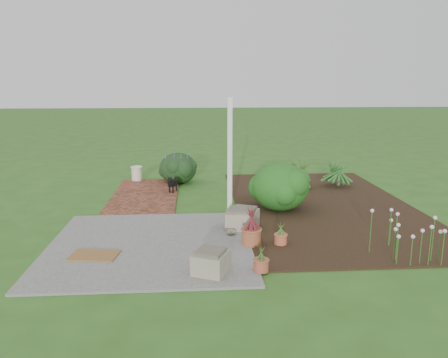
{
  "coord_description": "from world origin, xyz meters",
  "views": [
    {
      "loc": [
        -0.46,
        -9.02,
        2.81
      ],
      "look_at": [
        0.2,
        0.4,
        0.7
      ],
      "focal_mm": 35.0,
      "sensor_mm": 36.0,
      "label": 1
    }
  ],
  "objects": [
    {
      "name": "veranda_post",
      "position": [
        0.3,
        0.1,
        1.25
      ],
      "size": [
        0.1,
        0.1,
        2.5
      ],
      "primitive_type": "cube",
      "color": "white",
      "rests_on": "ground"
    },
    {
      "name": "brick_path",
      "position": [
        -1.7,
        1.75,
        0.02
      ],
      "size": [
        1.6,
        3.5,
        0.04
      ],
      "primitive_type": "cube",
      "color": "brown",
      "rests_on": "ground"
    },
    {
      "name": "purple_flowering_bush",
      "position": [
        -0.91,
        3.13,
        0.44
      ],
      "size": [
        1.21,
        1.21,
        0.89
      ],
      "primitive_type": "ellipsoid",
      "rotation": [
        0.0,
        0.0,
        -0.18
      ],
      "color": "black",
      "rests_on": "ground"
    },
    {
      "name": "stone_trough_near",
      "position": [
        -0.24,
        -3.0,
        0.19
      ],
      "size": [
        0.61,
        0.61,
        0.31
      ],
      "primitive_type": "cube",
      "rotation": [
        0.0,
        0.0,
        -0.42
      ],
      "color": "gray",
      "rests_on": "concrete_patio"
    },
    {
      "name": "pink_flower_patch",
      "position": [
        2.94,
        -2.49,
        0.39
      ],
      "size": [
        1.49,
        1.49,
        0.72
      ],
      "primitive_type": null,
      "rotation": [
        0.0,
        0.0,
        0.42
      ],
      "color": "#113D0F",
      "rests_on": "garden_bed"
    },
    {
      "name": "cream_ceramic_urn",
      "position": [
        -2.11,
        3.38,
        0.24
      ],
      "size": [
        0.32,
        0.32,
        0.39
      ],
      "primitive_type": "cylinder",
      "rotation": [
        0.0,
        0.0,
        0.08
      ],
      "color": "beige",
      "rests_on": "brick_path"
    },
    {
      "name": "terracotta_pot_small_left",
      "position": [
        1.03,
        -1.89,
        0.12
      ],
      "size": [
        0.25,
        0.25,
        0.18
      ],
      "primitive_type": "cylinder",
      "rotation": [
        0.0,
        0.0,
        -0.15
      ],
      "color": "#AF583B",
      "rests_on": "garden_bed"
    },
    {
      "name": "ground",
      "position": [
        0.0,
        0.0,
        0.0
      ],
      "size": [
        80.0,
        80.0,
        0.0
      ],
      "primitive_type": "plane",
      "color": "#305B1C",
      "rests_on": "ground"
    },
    {
      "name": "terracotta_pot_small_right",
      "position": [
        0.52,
        -2.98,
        0.12
      ],
      "size": [
        0.23,
        0.23,
        0.19
      ],
      "primitive_type": "cylinder",
      "rotation": [
        0.0,
        0.0,
        0.02
      ],
      "color": "#9C4B35",
      "rests_on": "garden_bed"
    },
    {
      "name": "black_dog",
      "position": [
        -1.02,
        1.91,
        0.28
      ],
      "size": [
        0.24,
        0.45,
        0.4
      ],
      "rotation": [
        0.0,
        0.0,
        -0.34
      ],
      "color": "black",
      "rests_on": "brick_path"
    },
    {
      "name": "garden_bed",
      "position": [
        2.5,
        0.5,
        0.01
      ],
      "size": [
        4.0,
        7.0,
        0.03
      ],
      "primitive_type": "cube",
      "color": "black",
      "rests_on": "ground"
    },
    {
      "name": "concrete_patio",
      "position": [
        -1.25,
        -1.75,
        0.02
      ],
      "size": [
        3.5,
        3.5,
        0.04
      ],
      "primitive_type": "cube",
      "color": "#605F5D",
      "rests_on": "ground"
    },
    {
      "name": "terracotta_pot_bronze",
      "position": [
        0.52,
        -1.86,
        0.17
      ],
      "size": [
        0.44,
        0.44,
        0.28
      ],
      "primitive_type": "cylinder",
      "rotation": [
        0.0,
        0.0,
        -0.36
      ],
      "color": "brown",
      "rests_on": "garden_bed"
    },
    {
      "name": "stone_trough_far",
      "position": [
        0.39,
        -1.02,
        0.21
      ],
      "size": [
        0.58,
        0.58,
        0.33
      ],
      "primitive_type": "cube",
      "rotation": [
        0.0,
        0.0,
        -0.18
      ],
      "color": "gray",
      "rests_on": "concrete_patio"
    },
    {
      "name": "evergreen_shrub",
      "position": [
        1.44,
        0.28,
        0.57
      ],
      "size": [
        1.43,
        1.43,
        1.07
      ],
      "primitive_type": "ellipsoid",
      "rotation": [
        0.0,
        0.0,
        -0.15
      ],
      "color": "#14390F",
      "rests_on": "garden_bed"
    },
    {
      "name": "stone_trough_mid",
      "position": [
        0.48,
        -1.0,
        0.21
      ],
      "size": [
        0.68,
        0.68,
        0.34
      ],
      "primitive_type": "cube",
      "rotation": [
        0.0,
        0.0,
        -0.41
      ],
      "color": "gray",
      "rests_on": "concrete_patio"
    },
    {
      "name": "coir_doormat",
      "position": [
        -2.1,
        -2.23,
        0.05
      ],
      "size": [
        0.82,
        0.6,
        0.02
      ],
      "primitive_type": "cube",
      "rotation": [
        0.0,
        0.0,
        -0.16
      ],
      "color": "brown",
      "rests_on": "concrete_patio"
    },
    {
      "name": "agapanthus_clump_front",
      "position": [
        2.34,
        2.22,
        0.48
      ],
      "size": [
        1.3,
        1.3,
        0.9
      ],
      "primitive_type": null,
      "rotation": [
        0.0,
        0.0,
        -0.35
      ],
      "color": "#13370A",
      "rests_on": "garden_bed"
    },
    {
      "name": "agapanthus_clump_back",
      "position": [
        3.39,
        2.3,
        0.49
      ],
      "size": [
        1.24,
        1.24,
        0.92
      ],
      "primitive_type": null,
      "rotation": [
        0.0,
        0.0,
        0.24
      ],
      "color": "#14441B",
      "rests_on": "garden_bed"
    }
  ]
}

